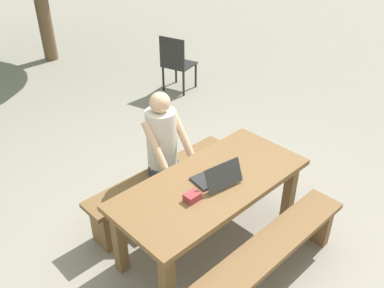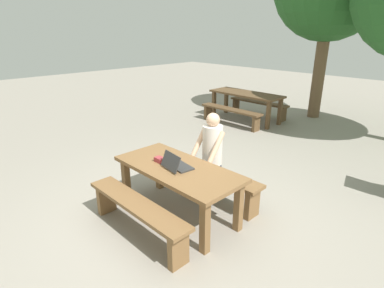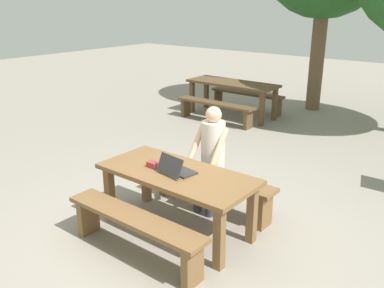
{
  "view_description": "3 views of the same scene",
  "coord_description": "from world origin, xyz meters",
  "px_view_note": "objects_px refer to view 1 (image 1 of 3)",
  "views": [
    {
      "loc": [
        -2.02,
        -1.87,
        2.8
      ],
      "look_at": [
        0.01,
        0.25,
        0.96
      ],
      "focal_mm": 38.31,
      "sensor_mm": 36.0,
      "label": 1
    },
    {
      "loc": [
        2.71,
        -2.4,
        2.36
      ],
      "look_at": [
        0.01,
        0.25,
        0.96
      ],
      "focal_mm": 28.97,
      "sensor_mm": 36.0,
      "label": 2
    },
    {
      "loc": [
        2.68,
        -3.12,
        2.46
      ],
      "look_at": [
        0.01,
        0.25,
        0.96
      ],
      "focal_mm": 38.86,
      "sensor_mm": 36.0,
      "label": 3
    }
  ],
  "objects_px": {
    "picnic_table_front": "(211,191)",
    "small_pouch": "(192,197)",
    "laptop": "(217,177)",
    "person_seated": "(165,148)",
    "plastic_chair": "(176,63)"
  },
  "relations": [
    {
      "from": "plastic_chair",
      "to": "person_seated",
      "type": "bearing_deg",
      "value": 120.12
    },
    {
      "from": "small_pouch",
      "to": "person_seated",
      "type": "height_order",
      "value": "person_seated"
    },
    {
      "from": "small_pouch",
      "to": "plastic_chair",
      "type": "bearing_deg",
      "value": 50.09
    },
    {
      "from": "laptop",
      "to": "small_pouch",
      "type": "height_order",
      "value": "laptop"
    },
    {
      "from": "picnic_table_front",
      "to": "small_pouch",
      "type": "distance_m",
      "value": 0.33
    },
    {
      "from": "laptop",
      "to": "picnic_table_front",
      "type": "bearing_deg",
      "value": -49.11
    },
    {
      "from": "laptop",
      "to": "plastic_chair",
      "type": "xyz_separation_m",
      "value": [
        2.0,
        2.74,
        -0.28
      ]
    },
    {
      "from": "person_seated",
      "to": "plastic_chair",
      "type": "xyz_separation_m",
      "value": [
        2.02,
        2.09,
        -0.28
      ]
    },
    {
      "from": "picnic_table_front",
      "to": "laptop",
      "type": "relative_size",
      "value": 4.55
    },
    {
      "from": "picnic_table_front",
      "to": "laptop",
      "type": "distance_m",
      "value": 0.17
    },
    {
      "from": "laptop",
      "to": "small_pouch",
      "type": "bearing_deg",
      "value": 13.29
    },
    {
      "from": "picnic_table_front",
      "to": "small_pouch",
      "type": "relative_size",
      "value": 13.83
    },
    {
      "from": "laptop",
      "to": "small_pouch",
      "type": "xyz_separation_m",
      "value": [
        -0.31,
        -0.03,
        -0.02
      ]
    },
    {
      "from": "small_pouch",
      "to": "plastic_chair",
      "type": "height_order",
      "value": "plastic_chair"
    },
    {
      "from": "picnic_table_front",
      "to": "person_seated",
      "type": "height_order",
      "value": "person_seated"
    }
  ]
}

